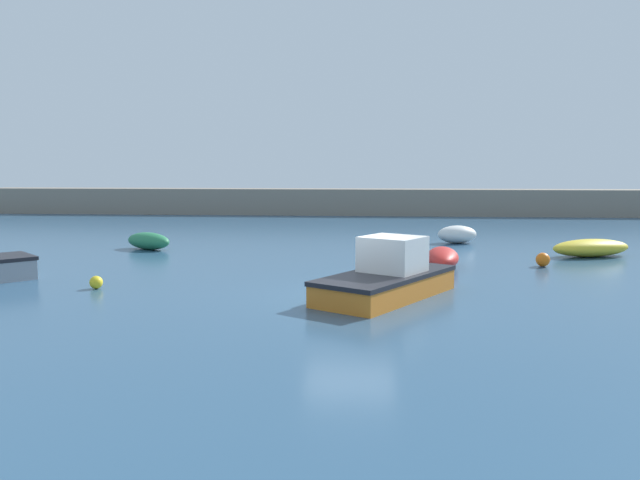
# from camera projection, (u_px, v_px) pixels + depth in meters

# --- Properties ---
(ground_plane) EXTENTS (120.00, 120.00, 0.20)m
(ground_plane) POSITION_uv_depth(u_px,v_px,m) (350.00, 301.00, 17.20)
(ground_plane) COLOR #2D5170
(harbor_breakwater) EXTENTS (59.09, 2.58, 1.96)m
(harbor_breakwater) POSITION_uv_depth(u_px,v_px,m) (366.00, 202.00, 47.36)
(harbor_breakwater) COLOR gray
(harbor_breakwater) RESTS_ON ground_plane
(rowboat_white_midwater) EXTENTS (1.39, 2.90, 0.72)m
(rowboat_white_midwater) POSITION_uv_depth(u_px,v_px,m) (442.00, 257.00, 22.38)
(rowboat_white_midwater) COLOR red
(rowboat_white_midwater) RESTS_ON ground_plane
(fishing_dinghy_green) EXTENTS (2.55, 1.95, 0.75)m
(fishing_dinghy_green) POSITION_uv_depth(u_px,v_px,m) (148.00, 241.00, 27.32)
(fishing_dinghy_green) COLOR #287A4C
(fishing_dinghy_green) RESTS_ON ground_plane
(dinghy_near_pier) EXTENTS (2.13, 1.61, 0.84)m
(dinghy_near_pier) POSITION_uv_depth(u_px,v_px,m) (457.00, 234.00, 29.58)
(dinghy_near_pier) COLOR white
(dinghy_near_pier) RESTS_ON ground_plane
(rowboat_blue_near) EXTENTS (3.69, 2.47, 0.71)m
(rowboat_blue_near) POSITION_uv_depth(u_px,v_px,m) (591.00, 248.00, 25.13)
(rowboat_blue_near) COLOR yellow
(rowboat_blue_near) RESTS_ON ground_plane
(motorboat_with_cabin) EXTENTS (4.18, 5.11, 1.67)m
(motorboat_with_cabin) POSITION_uv_depth(u_px,v_px,m) (388.00, 277.00, 17.25)
(motorboat_with_cabin) COLOR orange
(motorboat_with_cabin) RESTS_ON ground_plane
(mooring_buoy_orange) EXTENTS (0.50, 0.50, 0.50)m
(mooring_buoy_orange) POSITION_uv_depth(u_px,v_px,m) (543.00, 260.00, 22.60)
(mooring_buoy_orange) COLOR orange
(mooring_buoy_orange) RESTS_ON ground_plane
(mooring_buoy_yellow) EXTENTS (0.39, 0.39, 0.39)m
(mooring_buoy_yellow) POSITION_uv_depth(u_px,v_px,m) (96.00, 282.00, 18.45)
(mooring_buoy_yellow) COLOR yellow
(mooring_buoy_yellow) RESTS_ON ground_plane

